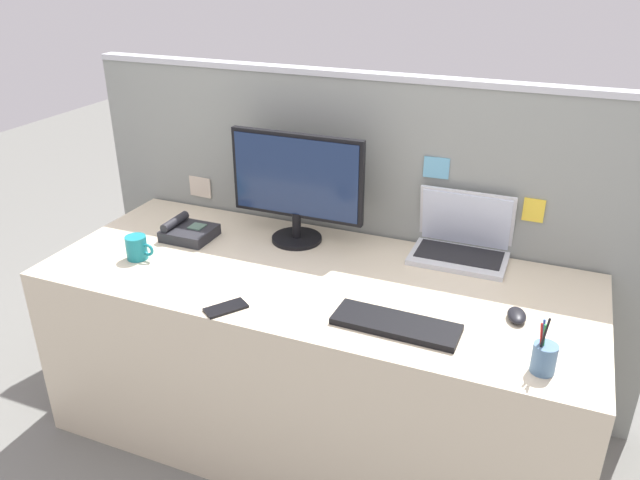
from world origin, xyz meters
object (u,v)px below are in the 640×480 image
Objects in this scene: cell_phone_black_slab at (226,308)px; coffee_mug at (137,248)px; laptop at (462,240)px; computer_mouse_right_hand at (517,315)px; desktop_monitor at (297,183)px; keyboard_main at (396,324)px; pen_cup at (544,357)px; desk_phone at (188,232)px.

coffee_mug reaches higher than cell_phone_black_slab.
computer_mouse_right_hand is at bearing -56.88° from laptop.
desktop_monitor is 0.99m from computer_mouse_right_hand.
laptop is 0.60m from keyboard_main.
coffee_mug is at bearing 174.39° from pen_cup.
desktop_monitor is 0.64m from cell_phone_black_slab.
pen_cup is at bearing -28.25° from desktop_monitor.
laptop is at bearing 82.28° from keyboard_main.
laptop is 1.98× the size of pen_cup.
pen_cup is 1.30× the size of cell_phone_black_slab.
keyboard_main is at bearing -18.15° from desk_phone.
pen_cup reaches higher than coffee_mug.
keyboard_main is 2.87× the size of cell_phone_black_slab.
coffee_mug is at bearing 176.75° from keyboard_main.
desk_phone is at bearing 163.28° from keyboard_main.
desktop_monitor is 1.53× the size of laptop.
pen_cup reaches higher than keyboard_main.
desk_phone is 0.62m from cell_phone_black_slab.
coffee_mug is at bearing -165.93° from cell_phone_black_slab.
desktop_monitor is 3.03× the size of pen_cup.
desktop_monitor is 1.37× the size of keyboard_main.
cell_phone_black_slab is (0.00, -0.59, -0.25)m from desktop_monitor.
desk_phone reaches higher than keyboard_main.
desk_phone is 1.50m from pen_cup.
coffee_mug is at bearing -156.69° from laptop.
cell_phone_black_slab is 1.19× the size of coffee_mug.
desktop_monitor is at bearing -170.85° from laptop.
laptop is 0.96m from cell_phone_black_slab.
desktop_monitor is 5.59× the size of computer_mouse_right_hand.
cell_phone_black_slab is (-0.56, -0.11, -0.01)m from keyboard_main.
laptop is 1.86× the size of desk_phone.
keyboard_main is 3.42× the size of coffee_mug.
laptop is 3.66× the size of computer_mouse_right_hand.
desktop_monitor is at bearing 125.60° from cell_phone_black_slab.
desk_phone is 1.97× the size of computer_mouse_right_hand.
coffee_mug is (-1.42, -0.11, 0.03)m from computer_mouse_right_hand.
keyboard_main is at bearing -4.68° from coffee_mug.
laptop is at bearing 82.32° from cell_phone_black_slab.
pen_cup is (0.45, -0.06, 0.04)m from keyboard_main.
keyboard_main is 0.40m from computer_mouse_right_hand.
laptop is (0.66, 0.11, -0.18)m from desktop_monitor.
coffee_mug is (-0.51, 0.20, 0.04)m from cell_phone_black_slab.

